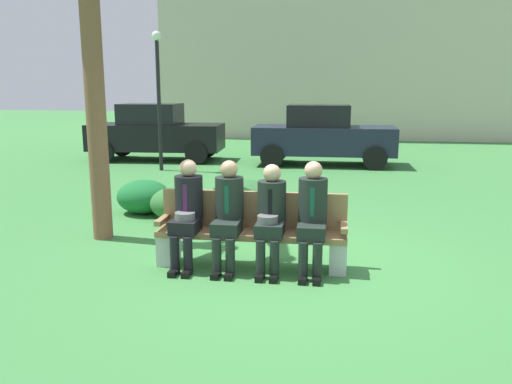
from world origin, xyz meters
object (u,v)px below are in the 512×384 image
shrub_near_bench (177,203)px  seated_man_centerleft (228,209)px  park_bench (252,231)px  street_lamp (158,86)px  seated_man_leftmost (187,208)px  seated_man_rightmost (312,212)px  seated_man_centerright (271,213)px  parked_car_near (155,132)px  shrub_mid_lawn (244,205)px  shrub_far_lawn (144,197)px  parked_car_far (323,135)px  building_backdrop (334,2)px

shrub_near_bench → seated_man_centerleft: bearing=-58.6°
park_bench → street_lamp: size_ratio=0.64×
seated_man_centerleft → street_lamp: street_lamp is taller
seated_man_leftmost → seated_man_rightmost: seated_man_rightmost is taller
seated_man_leftmost → seated_man_centerright: seated_man_leftmost is taller
seated_man_rightmost → parked_car_near: parked_car_near is taller
shrub_mid_lawn → parked_car_near: parked_car_near is taller
seated_man_rightmost → park_bench: bearing=170.1°
seated_man_rightmost → shrub_far_lawn: size_ratio=1.41×
seated_man_centerleft → parked_car_far: 8.73m
seated_man_centerleft → shrub_far_lawn: size_ratio=1.40×
seated_man_centerleft → seated_man_rightmost: size_ratio=0.99×
parked_car_far → building_backdrop: size_ratio=0.26×
seated_man_centerleft → building_backdrop: building_backdrop is taller
street_lamp → building_backdrop: bearing=70.8°
seated_man_leftmost → park_bench: bearing=10.0°
seated_man_centerright → seated_man_rightmost: bearing=1.2°
shrub_near_bench → parked_car_near: bearing=112.0°
shrub_mid_lawn → building_backdrop: building_backdrop is taller
parked_car_far → street_lamp: size_ratio=1.10×
seated_man_centerright → shrub_near_bench: (-1.82, 2.16, -0.43)m
shrub_far_lawn → street_lamp: (-1.25, 4.57, 1.88)m
park_bench → building_backdrop: 20.15m
park_bench → parked_car_near: size_ratio=0.57×
parked_car_far → street_lamp: street_lamp is taller
park_bench → building_backdrop: (0.80, 19.34, 5.60)m
seated_man_leftmost → street_lamp: size_ratio=0.37×
street_lamp → seated_man_rightmost: bearing=-59.0°
street_lamp → seated_man_centerright: bearing=-62.0°
shrub_near_bench → building_backdrop: size_ratio=0.06×
shrub_mid_lawn → park_bench: bearing=-76.9°
shrub_near_bench → shrub_far_lawn: shrub_far_lawn is taller
seated_man_centerright → parked_car_near: parked_car_near is taller
seated_man_centerleft → parked_car_far: (0.92, 8.68, 0.11)m
building_backdrop → seated_man_centerleft: bearing=-93.1°
seated_man_centerleft → shrub_far_lawn: seated_man_centerleft is taller
shrub_near_bench → building_backdrop: 18.40m
shrub_near_bench → shrub_far_lawn: bearing=152.9°
parked_car_near → parked_car_far: (4.96, -0.24, 0.00)m
seated_man_leftmost → seated_man_rightmost: size_ratio=0.99×
shrub_near_bench → street_lamp: (-1.94, 4.93, 1.90)m
shrub_near_bench → shrub_far_lawn: size_ratio=0.94×
seated_man_leftmost → seated_man_rightmost: 1.50m
parked_car_near → building_backdrop: size_ratio=0.26×
seated_man_centerright → shrub_far_lawn: size_ratio=1.36×
park_bench → seated_man_leftmost: size_ratio=1.75×
shrub_near_bench → seated_man_rightmost: bearing=-42.9°
seated_man_leftmost → parked_car_far: parked_car_far is taller
shrub_far_lawn → parked_car_near: (-2.03, 6.41, 0.55)m
shrub_far_lawn → parked_car_near: bearing=107.6°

